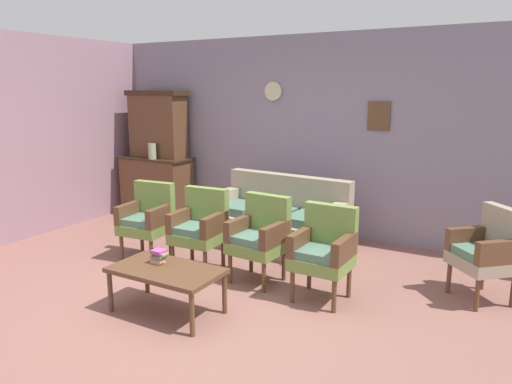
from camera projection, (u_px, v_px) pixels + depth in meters
ground_plane at (202, 299)px, 4.63m from camera, size 7.68×7.68×0.00m
wall_back_with_decor at (313, 136)px, 6.58m from camera, size 6.40×0.09×2.70m
side_cabinet at (157, 186)px, 7.66m from camera, size 1.16×0.55×0.93m
cabinet_upper_hutch at (158, 124)px, 7.52m from camera, size 0.99×0.38×1.03m
vase_on_cabinet at (152, 151)px, 7.34m from camera, size 0.12×0.12×0.24m
floral_couch at (277, 223)px, 6.08m from camera, size 1.80×0.93×0.90m
armchair_by_doorway at (148, 217)px, 5.67m from camera, size 0.57×0.54×0.90m
armchair_row_middle at (200, 225)px, 5.33m from camera, size 0.55×0.52×0.90m
armchair_near_couch_end at (260, 235)px, 4.99m from camera, size 0.56×0.53×0.90m
armchair_near_cabinet at (324, 249)px, 4.56m from camera, size 0.53×0.50×0.90m
wingback_chair_by_fireplace at (488, 250)px, 4.53m from camera, size 0.71×0.71×0.90m
coffee_table at (166, 273)px, 4.29m from camera, size 1.00×0.56×0.42m
book_stack_on_table at (159, 256)px, 4.39m from camera, size 0.15×0.11×0.13m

